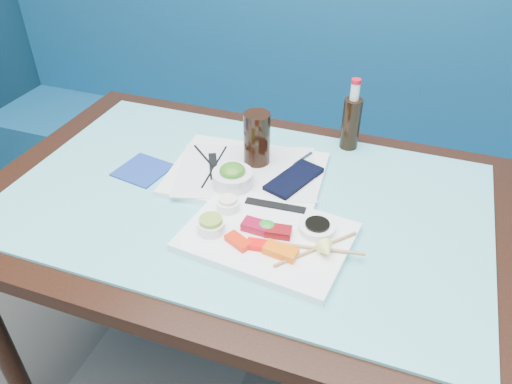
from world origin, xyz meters
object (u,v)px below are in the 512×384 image
(cola_bottle_body, at_px, (351,124))
(blue_napkin, at_px, (143,170))
(dining_table, at_px, (245,224))
(sashimi_plate, at_px, (267,237))
(cola_glass, at_px, (257,139))
(booth_bench, at_px, (315,158))
(seaweed_bowl, at_px, (233,179))
(serving_tray, at_px, (247,174))

(cola_bottle_body, xyz_separation_m, blue_napkin, (-0.51, -0.33, -0.07))
(dining_table, height_order, cola_bottle_body, cola_bottle_body)
(sashimi_plate, xyz_separation_m, cola_glass, (-0.13, 0.28, 0.08))
(sashimi_plate, bearing_deg, cola_glass, 120.52)
(booth_bench, relative_size, seaweed_bowl, 28.20)
(blue_napkin, bearing_deg, serving_tray, 14.94)
(seaweed_bowl, bearing_deg, sashimi_plate, -46.15)
(serving_tray, relative_size, cola_glass, 2.73)
(booth_bench, distance_m, blue_napkin, 0.96)
(cola_bottle_body, bearing_deg, cola_glass, -138.32)
(dining_table, relative_size, cola_glass, 9.28)
(sashimi_plate, bearing_deg, dining_table, 134.63)
(dining_table, xyz_separation_m, cola_bottle_body, (0.20, 0.34, 0.17))
(booth_bench, xyz_separation_m, sashimi_plate, (0.11, -0.98, 0.39))
(blue_napkin, bearing_deg, seaweed_bowl, 0.03)
(seaweed_bowl, relative_size, cola_bottle_body, 0.69)
(cola_glass, bearing_deg, seaweed_bowl, -98.75)
(dining_table, xyz_separation_m, cola_glass, (-0.02, 0.15, 0.18))
(booth_bench, relative_size, cola_bottle_body, 19.46)
(sashimi_plate, distance_m, serving_tray, 0.27)
(booth_bench, xyz_separation_m, serving_tray, (-0.03, -0.75, 0.39))
(seaweed_bowl, xyz_separation_m, cola_bottle_body, (0.24, 0.33, 0.04))
(sashimi_plate, bearing_deg, booth_bench, 102.62)
(seaweed_bowl, distance_m, cola_glass, 0.14)
(sashimi_plate, relative_size, blue_napkin, 2.86)
(sashimi_plate, relative_size, serving_tray, 0.91)
(booth_bench, bearing_deg, seaweed_bowl, -92.70)
(serving_tray, bearing_deg, dining_table, -77.19)
(serving_tray, bearing_deg, cola_bottle_body, 42.76)
(cola_glass, distance_m, cola_bottle_body, 0.30)
(booth_bench, xyz_separation_m, seaweed_bowl, (-0.04, -0.82, 0.42))
(cola_bottle_body, bearing_deg, sashimi_plate, -100.86)
(sashimi_plate, relative_size, cola_bottle_body, 2.42)
(booth_bench, height_order, serving_tray, booth_bench)
(booth_bench, distance_m, cola_glass, 0.84)
(cola_bottle_body, height_order, blue_napkin, cola_bottle_body)
(booth_bench, xyz_separation_m, blue_napkin, (-0.31, -0.82, 0.39))
(sashimi_plate, height_order, cola_bottle_body, cola_bottle_body)
(serving_tray, xyz_separation_m, cola_bottle_body, (0.23, 0.25, 0.07))
(serving_tray, xyz_separation_m, cola_glass, (0.01, 0.05, 0.08))
(sashimi_plate, height_order, seaweed_bowl, seaweed_bowl)
(sashimi_plate, height_order, cola_glass, cola_glass)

